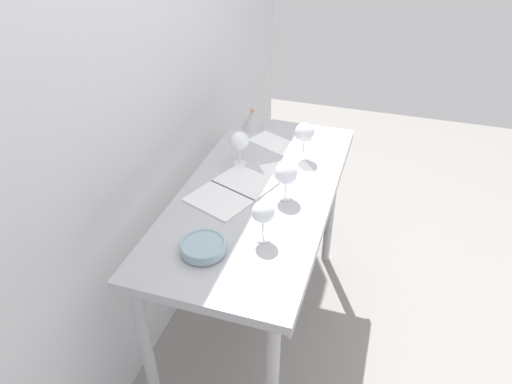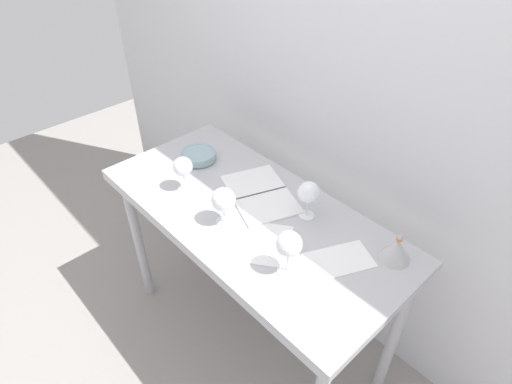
{
  "view_description": "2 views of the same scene",
  "coord_description": "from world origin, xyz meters",
  "px_view_note": "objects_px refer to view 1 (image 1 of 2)",
  "views": [
    {
      "loc": [
        -1.64,
        -0.51,
        2.07
      ],
      "look_at": [
        -0.08,
        -0.02,
        0.94
      ],
      "focal_mm": 32.99,
      "sensor_mm": 36.0,
      "label": 1
    },
    {
      "loc": [
        1.02,
        -0.92,
        2.09
      ],
      "look_at": [
        0.01,
        0.02,
        0.99
      ],
      "focal_mm": 30.16,
      "sensor_mm": 36.0,
      "label": 2
    }
  ],
  "objects_px": {
    "tasting_sheet_upper": "(287,170)",
    "tasting_bowl": "(203,247)",
    "decanter_funnel": "(252,120)",
    "wine_glass_far_right": "(239,142)",
    "tasting_sheet_lower": "(274,143)",
    "wine_glass_near_right": "(304,133)",
    "wine_glass_near_center": "(286,174)",
    "wine_glass_near_left": "(263,213)",
    "open_notebook": "(232,191)"
  },
  "relations": [
    {
      "from": "wine_glass_near_right",
      "to": "open_notebook",
      "type": "xyz_separation_m",
      "value": [
        -0.39,
        0.23,
        -0.13
      ]
    },
    {
      "from": "tasting_bowl",
      "to": "wine_glass_near_right",
      "type": "bearing_deg",
      "value": -13.85
    },
    {
      "from": "wine_glass_far_right",
      "to": "decanter_funnel",
      "type": "bearing_deg",
      "value": 9.0
    },
    {
      "from": "wine_glass_far_right",
      "to": "tasting_bowl",
      "type": "distance_m",
      "value": 0.65
    },
    {
      "from": "wine_glass_near_right",
      "to": "wine_glass_near_left",
      "type": "height_order",
      "value": "wine_glass_near_right"
    },
    {
      "from": "tasting_sheet_upper",
      "to": "tasting_bowl",
      "type": "relative_size",
      "value": 1.34
    },
    {
      "from": "wine_glass_far_right",
      "to": "tasting_bowl",
      "type": "height_order",
      "value": "wine_glass_far_right"
    },
    {
      "from": "tasting_bowl",
      "to": "decanter_funnel",
      "type": "relative_size",
      "value": 1.23
    },
    {
      "from": "wine_glass_near_right",
      "to": "open_notebook",
      "type": "distance_m",
      "value": 0.47
    },
    {
      "from": "tasting_sheet_upper",
      "to": "wine_glass_near_center",
      "type": "bearing_deg",
      "value": 155.77
    },
    {
      "from": "tasting_sheet_upper",
      "to": "decanter_funnel",
      "type": "bearing_deg",
      "value": 2.33
    },
    {
      "from": "wine_glass_near_right",
      "to": "decanter_funnel",
      "type": "distance_m",
      "value": 0.41
    },
    {
      "from": "wine_glass_near_right",
      "to": "tasting_bowl",
      "type": "height_order",
      "value": "wine_glass_near_right"
    },
    {
      "from": "open_notebook",
      "to": "tasting_sheet_upper",
      "type": "relative_size",
      "value": 1.93
    },
    {
      "from": "tasting_sheet_upper",
      "to": "tasting_bowl",
      "type": "xyz_separation_m",
      "value": [
        -0.65,
        0.15,
        0.02
      ]
    },
    {
      "from": "wine_glass_near_center",
      "to": "tasting_sheet_lower",
      "type": "xyz_separation_m",
      "value": [
        0.45,
        0.18,
        -0.11
      ]
    },
    {
      "from": "tasting_sheet_lower",
      "to": "wine_glass_near_left",
      "type": "bearing_deg",
      "value": -142.08
    },
    {
      "from": "open_notebook",
      "to": "tasting_sheet_upper",
      "type": "bearing_deg",
      "value": -16.63
    },
    {
      "from": "tasting_sheet_lower",
      "to": "decanter_funnel",
      "type": "relative_size",
      "value": 1.79
    },
    {
      "from": "tasting_sheet_lower",
      "to": "tasting_bowl",
      "type": "xyz_separation_m",
      "value": [
        -0.89,
        0.02,
        0.02
      ]
    },
    {
      "from": "wine_glass_far_right",
      "to": "tasting_sheet_lower",
      "type": "height_order",
      "value": "wine_glass_far_right"
    },
    {
      "from": "wine_glass_far_right",
      "to": "decanter_funnel",
      "type": "height_order",
      "value": "wine_glass_far_right"
    },
    {
      "from": "wine_glass_near_left",
      "to": "decanter_funnel",
      "type": "distance_m",
      "value": 0.94
    },
    {
      "from": "wine_glass_near_left",
      "to": "wine_glass_far_right",
      "type": "bearing_deg",
      "value": 28.21
    },
    {
      "from": "wine_glass_near_right",
      "to": "tasting_sheet_upper",
      "type": "relative_size",
      "value": 0.8
    },
    {
      "from": "wine_glass_near_right",
      "to": "tasting_sheet_lower",
      "type": "distance_m",
      "value": 0.24
    },
    {
      "from": "wine_glass_near_center",
      "to": "decanter_funnel",
      "type": "xyz_separation_m",
      "value": [
        0.58,
        0.34,
        -0.07
      ]
    },
    {
      "from": "wine_glass_near_left",
      "to": "decanter_funnel",
      "type": "xyz_separation_m",
      "value": [
        0.88,
        0.32,
        -0.07
      ]
    },
    {
      "from": "tasting_sheet_upper",
      "to": "decanter_funnel",
      "type": "distance_m",
      "value": 0.48
    },
    {
      "from": "wine_glass_far_right",
      "to": "decanter_funnel",
      "type": "xyz_separation_m",
      "value": [
        0.38,
        0.06,
        -0.07
      ]
    },
    {
      "from": "wine_glass_near_left",
      "to": "open_notebook",
      "type": "xyz_separation_m",
      "value": [
        0.26,
        0.22,
        -0.11
      ]
    },
    {
      "from": "tasting_sheet_upper",
      "to": "decanter_funnel",
      "type": "height_order",
      "value": "decanter_funnel"
    },
    {
      "from": "tasting_sheet_upper",
      "to": "decanter_funnel",
      "type": "xyz_separation_m",
      "value": [
        0.37,
        0.29,
        0.05
      ]
    },
    {
      "from": "tasting_sheet_upper",
      "to": "tasting_sheet_lower",
      "type": "height_order",
      "value": "same"
    },
    {
      "from": "wine_glass_far_right",
      "to": "wine_glass_near_right",
      "type": "xyz_separation_m",
      "value": [
        0.15,
        -0.27,
        0.01
      ]
    },
    {
      "from": "wine_glass_far_right",
      "to": "open_notebook",
      "type": "relative_size",
      "value": 0.39
    },
    {
      "from": "wine_glass_near_right",
      "to": "decanter_funnel",
      "type": "relative_size",
      "value": 1.31
    },
    {
      "from": "open_notebook",
      "to": "wine_glass_far_right",
      "type": "bearing_deg",
      "value": 31.92
    },
    {
      "from": "tasting_sheet_lower",
      "to": "decanter_funnel",
      "type": "xyz_separation_m",
      "value": [
        0.13,
        0.16,
        0.05
      ]
    },
    {
      "from": "wine_glass_near_right",
      "to": "wine_glass_near_center",
      "type": "relative_size",
      "value": 1.08
    },
    {
      "from": "wine_glass_near_left",
      "to": "tasting_sheet_lower",
      "type": "bearing_deg",
      "value": 12.56
    },
    {
      "from": "wine_glass_far_right",
      "to": "open_notebook",
      "type": "xyz_separation_m",
      "value": [
        -0.23,
        -0.05,
        -0.12
      ]
    },
    {
      "from": "tasting_bowl",
      "to": "wine_glass_far_right",
      "type": "bearing_deg",
      "value": 7.12
    },
    {
      "from": "wine_glass_near_left",
      "to": "wine_glass_near_center",
      "type": "xyz_separation_m",
      "value": [
        0.29,
        -0.01,
        -0.0
      ]
    },
    {
      "from": "wine_glass_near_center",
      "to": "tasting_sheet_upper",
      "type": "relative_size",
      "value": 0.74
    },
    {
      "from": "open_notebook",
      "to": "tasting_bowl",
      "type": "bearing_deg",
      "value": -154.31
    },
    {
      "from": "wine_glass_near_right",
      "to": "wine_glass_near_left",
      "type": "bearing_deg",
      "value": 179.05
    },
    {
      "from": "wine_glass_near_right",
      "to": "wine_glass_near_center",
      "type": "bearing_deg",
      "value": -179.88
    },
    {
      "from": "decanter_funnel",
      "to": "wine_glass_near_left",
      "type": "bearing_deg",
      "value": -159.64
    },
    {
      "from": "tasting_sheet_upper",
      "to": "tasting_sheet_lower",
      "type": "distance_m",
      "value": 0.27
    }
  ]
}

